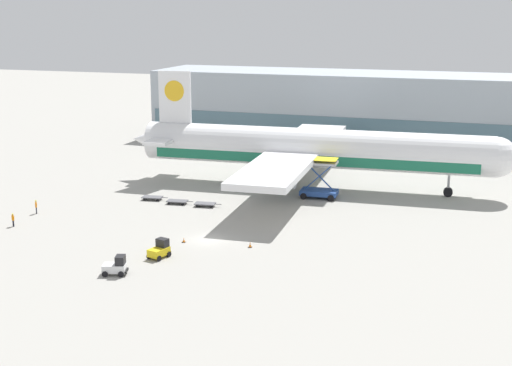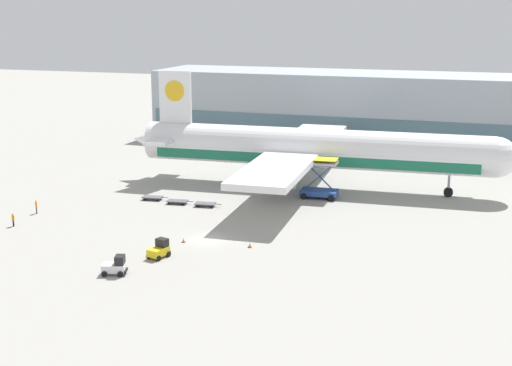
# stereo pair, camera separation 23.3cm
# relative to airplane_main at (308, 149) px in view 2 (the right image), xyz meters

# --- Properties ---
(ground_plane) EXTENTS (400.00, 400.00, 0.00)m
(ground_plane) POSITION_rel_airplane_main_xyz_m (-4.51, -28.31, -5.84)
(ground_plane) COLOR #9E9B93
(terminal_building) EXTENTS (90.00, 18.20, 14.00)m
(terminal_building) POSITION_rel_airplane_main_xyz_m (3.36, 40.00, 1.15)
(terminal_building) COLOR #9EA8B2
(terminal_building) RESTS_ON ground_plane
(airplane_main) EXTENTS (58.10, 48.38, 17.00)m
(airplane_main) POSITION_rel_airplane_main_xyz_m (0.00, 0.00, 0.00)
(airplane_main) COLOR white
(airplane_main) RESTS_ON ground_plane
(scissor_lift_loader) EXTENTS (5.37, 3.63, 5.70)m
(scissor_lift_loader) POSITION_rel_airplane_main_xyz_m (3.14, -5.41, -3.69)
(scissor_lift_loader) COLOR #284C99
(scissor_lift_loader) RESTS_ON ground_plane
(baggage_tug_foreground) EXTENTS (2.15, 2.72, 2.00)m
(baggage_tug_foreground) POSITION_rel_airplane_main_xyz_m (-7.08, -35.64, -4.96)
(baggage_tug_foreground) COLOR yellow
(baggage_tug_foreground) RESTS_ON ground_plane
(baggage_tug_mid) EXTENTS (2.74, 2.22, 2.00)m
(baggage_tug_mid) POSITION_rel_airplane_main_xyz_m (-8.98, -41.71, -4.96)
(baggage_tug_mid) COLOR silver
(baggage_tug_mid) RESTS_ON ground_plane
(baggage_dolly_lead) EXTENTS (3.77, 1.85, 0.48)m
(baggage_dolly_lead) POSITION_rel_airplane_main_xyz_m (-18.82, -14.19, -5.45)
(baggage_dolly_lead) COLOR #56565B
(baggage_dolly_lead) RESTS_ON ground_plane
(baggage_dolly_second) EXTENTS (3.77, 1.85, 0.48)m
(baggage_dolly_second) POSITION_rel_airplane_main_xyz_m (-14.58, -14.98, -5.45)
(baggage_dolly_second) COLOR #56565B
(baggage_dolly_second) RESTS_ON ground_plane
(baggage_dolly_third) EXTENTS (3.77, 1.85, 0.48)m
(baggage_dolly_third) POSITION_rel_airplane_main_xyz_m (-10.41, -15.04, -5.45)
(baggage_dolly_third) COLOR #56565B
(baggage_dolly_third) RESTS_ON ground_plane
(ground_crew_near) EXTENTS (0.39, 0.49, 1.83)m
(ground_crew_near) POSITION_rel_airplane_main_xyz_m (-30.07, -25.38, -4.75)
(ground_crew_near) COLOR black
(ground_crew_near) RESTS_ON ground_plane
(ground_crew_far) EXTENTS (0.49, 0.38, 1.67)m
(ground_crew_far) POSITION_rel_airplane_main_xyz_m (-29.31, -31.17, -4.86)
(ground_crew_far) COLOR black
(ground_crew_far) RESTS_ON ground_plane
(traffic_cone_near) EXTENTS (0.40, 0.40, 0.55)m
(traffic_cone_near) POSITION_rel_airplane_main_xyz_m (-6.78, -30.09, -5.57)
(traffic_cone_near) COLOR black
(traffic_cone_near) RESTS_ON ground_plane
(traffic_cone_far) EXTENTS (0.40, 0.40, 0.65)m
(traffic_cone_far) POSITION_rel_airplane_main_xyz_m (1.05, -29.34, -5.52)
(traffic_cone_far) COLOR black
(traffic_cone_far) RESTS_ON ground_plane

